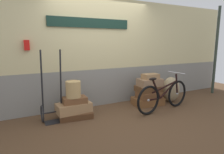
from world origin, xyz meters
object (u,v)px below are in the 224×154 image
Objects in this scene: suitcase_5 at (148,89)px; bicycle at (164,96)px; suitcase_7 at (150,76)px; luggage_trolley at (53,106)px; suitcase_6 at (150,82)px; burlap_sack at (171,89)px; wicker_basket at (73,89)px; suitcase_0 at (76,115)px; suitcase_2 at (75,100)px; suitcase_3 at (148,101)px; suitcase_1 at (74,108)px; suitcase_4 at (149,95)px.

bicycle is at bearing -81.71° from suitcase_5.
suitcase_7 is 0.28× the size of luggage_trolley.
suitcase_6 reaches higher than burlap_sack.
luggage_trolley reaches higher than suitcase_7.
burlap_sack is at bearing -0.84° from wicker_basket.
suitcase_5 reaches higher than suitcase_0.
suitcase_5 is 0.32m from suitcase_7.
suitcase_2 is at bearing -175.44° from suitcase_6.
suitcase_3 is 0.51× the size of luggage_trolley.
suitcase_6 is (0.02, -0.02, 0.16)m from suitcase_5.
suitcase_2 is 1.98m from bicycle.
suitcase_1 is 0.39m from wicker_basket.
suitcase_5 is 1.49× the size of suitcase_7.
burlap_sack is at bearing -1.87° from luggage_trolley.
suitcase_5 is (1.89, 0.02, 0.03)m from suitcase_2.
wicker_basket is at bearing 179.16° from burlap_sack.
suitcase_5 is (1.91, 0.01, 0.19)m from suitcase_1.
suitcase_7 is (-0.00, -0.02, 0.15)m from suitcase_6.
suitcase_5 is 0.37× the size of bicycle.
bicycle reaches higher than suitcase_1.
suitcase_6 is (1.90, -0.01, 0.19)m from suitcase_2.
suitcase_3 is at bearing -153.17° from suitcase_5.
burlap_sack reaches higher than suitcase_2.
suitcase_2 is (0.02, -0.01, 0.16)m from suitcase_1.
burlap_sack is (2.56, -0.03, 0.26)m from suitcase_0.
suitcase_6 is 0.70m from burlap_sack.
suitcase_3 is 1.83× the size of suitcase_7.
suitcase_7 is (1.90, -0.03, 0.34)m from suitcase_2.
suitcase_5 is at bearing 133.75° from suitcase_6.
suitcase_3 reaches higher than suitcase_0.
suitcase_7 is (0.02, -0.04, 0.31)m from suitcase_5.
wicker_basket is at bearing -157.04° from suitcase_2.
suitcase_0 is at bearing -48.72° from suitcase_1.
suitcase_2 is 0.44m from luggage_trolley.
burlap_sack is at bearing 1.62° from suitcase_6.
suitcase_2 is 0.23m from wicker_basket.
suitcase_4 is at bearing -4.47° from suitcase_1.
suitcase_1 is 1.96m from suitcase_6.
luggage_trolley is (-0.43, 0.05, -0.08)m from suitcase_2.
suitcase_6 reaches higher than suitcase_5.
suitcase_3 is 1.23× the size of suitcase_5.
suitcase_5 is (0.02, 0.05, 0.15)m from suitcase_4.
suitcase_2 is at bearing 107.32° from suitcase_0.
suitcase_7 is 1.93m from wicker_basket.
suitcase_5 is 0.69m from burlap_sack.
suitcase_4 is at bearing -108.49° from suitcase_5.
luggage_trolley reaches higher than suitcase_6.
suitcase_7 is (0.04, 0.00, 0.46)m from suitcase_4.
suitcase_7 reaches higher than suitcase_1.
suitcase_3 is 0.17m from suitcase_4.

